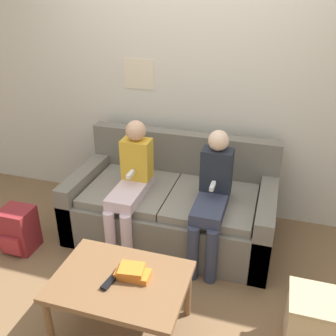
# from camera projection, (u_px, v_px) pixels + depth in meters

# --- Properties ---
(ground_plane) EXTENTS (10.00, 10.00, 0.00)m
(ground_plane) POSITION_uv_depth(u_px,v_px,m) (152.00, 273.00, 2.93)
(ground_plane) COLOR brown
(wall_back) EXTENTS (8.00, 0.06, 2.60)m
(wall_back) POSITION_uv_depth(u_px,v_px,m) (190.00, 76.00, 3.31)
(wall_back) COLOR beige
(wall_back) RESTS_ON ground_plane
(couch) EXTENTS (1.73, 0.90, 0.84)m
(couch) POSITION_uv_depth(u_px,v_px,m) (173.00, 206.00, 3.30)
(couch) COLOR #6B665B
(couch) RESTS_ON ground_plane
(coffee_table) EXTENTS (0.81, 0.58, 0.44)m
(coffee_table) POSITION_uv_depth(u_px,v_px,m) (120.00, 285.00, 2.28)
(coffee_table) COLOR brown
(coffee_table) RESTS_ON ground_plane
(person_left) EXTENTS (0.24, 0.60, 1.06)m
(person_left) POSITION_uv_depth(u_px,v_px,m) (131.00, 181.00, 3.05)
(person_left) COLOR silver
(person_left) RESTS_ON ground_plane
(person_right) EXTENTS (0.24, 0.60, 1.05)m
(person_right) POSITION_uv_depth(u_px,v_px,m) (212.00, 194.00, 2.88)
(person_right) COLOR #33384C
(person_right) RESTS_ON ground_plane
(tv_remote) EXTENTS (0.07, 0.17, 0.02)m
(tv_remote) POSITION_uv_depth(u_px,v_px,m) (111.00, 280.00, 2.23)
(tv_remote) COLOR black
(tv_remote) RESTS_ON coffee_table
(book_stack) EXTENTS (0.21, 0.15, 0.07)m
(book_stack) POSITION_uv_depth(u_px,v_px,m) (132.00, 272.00, 2.26)
(book_stack) COLOR orange
(book_stack) RESTS_ON coffee_table
(storage_box) EXTENTS (0.40, 0.31, 0.38)m
(storage_box) POSITION_uv_depth(u_px,v_px,m) (320.00, 323.00, 2.27)
(storage_box) COLOR #CCB284
(storage_box) RESTS_ON ground_plane
(backpack) EXTENTS (0.26, 0.26, 0.38)m
(backpack) POSITION_uv_depth(u_px,v_px,m) (19.00, 230.00, 3.12)
(backpack) COLOR maroon
(backpack) RESTS_ON ground_plane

